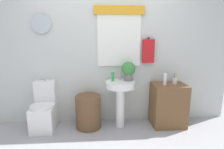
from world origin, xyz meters
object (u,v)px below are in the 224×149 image
(toilet, at_px, (45,111))
(laundry_hamper, at_px, (88,112))
(soap_bottle, at_px, (113,77))
(wooden_cabinet, at_px, (168,105))
(lotion_bottle, at_px, (165,79))
(toothbrush_cup, at_px, (175,81))
(potted_plant, at_px, (128,70))
(pedestal_sink, at_px, (120,94))

(toilet, bearing_deg, laundry_hamper, -2.87)
(toilet, bearing_deg, soap_bottle, 0.69)
(wooden_cabinet, relative_size, lotion_bottle, 3.75)
(wooden_cabinet, height_order, toothbrush_cup, toothbrush_cup)
(toilet, relative_size, laundry_hamper, 1.44)
(wooden_cabinet, distance_m, potted_plant, 0.92)
(lotion_bottle, bearing_deg, potted_plant, 170.41)
(potted_plant, bearing_deg, wooden_cabinet, -4.98)
(toilet, relative_size, lotion_bottle, 4.14)
(toilet, relative_size, soap_bottle, 5.50)
(wooden_cabinet, bearing_deg, toothbrush_cup, 11.67)
(soap_bottle, relative_size, lotion_bottle, 0.75)
(wooden_cabinet, relative_size, soap_bottle, 4.99)
(laundry_hamper, height_order, pedestal_sink, pedestal_sink)
(potted_plant, bearing_deg, laundry_hamper, -174.91)
(potted_plant, relative_size, toothbrush_cup, 1.71)
(wooden_cabinet, bearing_deg, lotion_bottle, -157.42)
(wooden_cabinet, xyz_separation_m, potted_plant, (-0.69, 0.06, 0.60))
(pedestal_sink, height_order, soap_bottle, soap_bottle)
(soap_bottle, relative_size, potted_plant, 0.46)
(toilet, bearing_deg, lotion_bottle, -2.20)
(laundry_hamper, xyz_separation_m, wooden_cabinet, (1.36, 0.00, 0.09))
(toilet, bearing_deg, potted_plant, 0.97)
(potted_plant, bearing_deg, pedestal_sink, -156.80)
(toilet, height_order, soap_bottle, soap_bottle)
(laundry_hamper, relative_size, wooden_cabinet, 0.76)
(toilet, relative_size, toothbrush_cup, 4.32)
(soap_bottle, height_order, potted_plant, potted_plant)
(wooden_cabinet, bearing_deg, pedestal_sink, -180.00)
(potted_plant, bearing_deg, toilet, -179.03)
(wooden_cabinet, distance_m, lotion_bottle, 0.47)
(toothbrush_cup, bearing_deg, soap_bottle, 178.35)
(pedestal_sink, relative_size, wooden_cabinet, 1.09)
(toilet, xyz_separation_m, lotion_bottle, (1.99, -0.08, 0.52))
(toilet, distance_m, toothbrush_cup, 2.23)
(pedestal_sink, bearing_deg, potted_plant, 23.20)
(toothbrush_cup, bearing_deg, lotion_bottle, -162.71)
(toilet, relative_size, wooden_cabinet, 1.10)
(lotion_bottle, bearing_deg, toilet, 177.80)
(lotion_bottle, bearing_deg, wooden_cabinet, 22.58)
(potted_plant, xyz_separation_m, lotion_bottle, (0.59, -0.10, -0.14))
(lotion_bottle, bearing_deg, pedestal_sink, 176.87)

